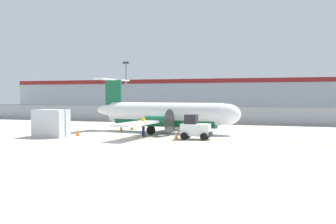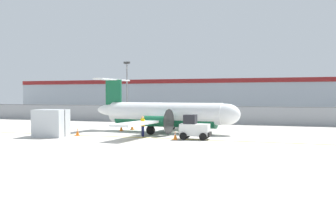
% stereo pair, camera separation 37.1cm
% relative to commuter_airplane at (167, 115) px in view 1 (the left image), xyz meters
% --- Properties ---
extents(ground_plane, '(140.00, 140.00, 0.01)m').
position_rel_commuter_airplane_xyz_m(ground_plane, '(-0.67, -4.61, -1.60)').
color(ground_plane, '#BCB7AD').
extents(perimeter_fence, '(98.00, 0.10, 2.10)m').
position_rel_commuter_airplane_xyz_m(perimeter_fence, '(-0.67, 11.39, -0.49)').
color(perimeter_fence, gray).
rests_on(perimeter_fence, ground).
extents(parking_lot_strip, '(98.00, 17.00, 0.12)m').
position_rel_commuter_airplane_xyz_m(parking_lot_strip, '(-0.67, 22.89, -1.54)').
color(parking_lot_strip, '#38383A').
rests_on(parking_lot_strip, ground).
extents(background_building, '(91.00, 8.10, 6.50)m').
position_rel_commuter_airplane_xyz_m(background_building, '(-0.67, 41.38, 1.66)').
color(background_building, '#A8B2BC').
rests_on(background_building, ground).
extents(commuter_airplane, '(14.22, 16.08, 4.92)m').
position_rel_commuter_airplane_xyz_m(commuter_airplane, '(0.00, 0.00, 0.00)').
color(commuter_airplane, white).
rests_on(commuter_airplane, ground).
extents(baggage_tug, '(2.36, 1.44, 1.88)m').
position_rel_commuter_airplane_xyz_m(baggage_tug, '(3.60, -4.37, -0.75)').
color(baggage_tug, silver).
rests_on(baggage_tug, ground).
extents(ground_crew_worker, '(0.48, 0.48, 1.70)m').
position_rel_commuter_airplane_xyz_m(ground_crew_worker, '(-0.81, -3.86, -0.65)').
color(ground_crew_worker, '#191E4C').
rests_on(ground_crew_worker, ground).
extents(cargo_container, '(2.62, 2.27, 2.20)m').
position_rel_commuter_airplane_xyz_m(cargo_container, '(-7.86, -6.21, -0.50)').
color(cargo_container, '#B7BCC1').
rests_on(cargo_container, ground).
extents(traffic_cone_near_left, '(0.36, 0.36, 0.64)m').
position_rel_commuter_airplane_xyz_m(traffic_cone_near_left, '(-6.20, -4.96, -1.29)').
color(traffic_cone_near_left, orange).
rests_on(traffic_cone_near_left, ground).
extents(traffic_cone_near_right, '(0.36, 0.36, 0.64)m').
position_rel_commuter_airplane_xyz_m(traffic_cone_near_right, '(-4.05, 1.44, -1.29)').
color(traffic_cone_near_right, orange).
rests_on(traffic_cone_near_right, ground).
extents(traffic_cone_far_left, '(0.36, 0.36, 0.64)m').
position_rel_commuter_airplane_xyz_m(traffic_cone_far_left, '(-4.54, -0.00, -1.29)').
color(traffic_cone_far_left, orange).
rests_on(traffic_cone_far_left, ground).
extents(traffic_cone_far_right, '(0.36, 0.36, 0.64)m').
position_rel_commuter_airplane_xyz_m(traffic_cone_far_right, '(2.32, -5.09, -1.29)').
color(traffic_cone_far_right, orange).
rests_on(traffic_cone_far_right, ground).
extents(parked_car_0, '(4.29, 2.19, 1.58)m').
position_rel_commuter_airplane_xyz_m(parked_car_0, '(-13.85, 19.30, -0.71)').
color(parked_car_0, black).
rests_on(parked_car_0, parking_lot_strip).
extents(parked_car_1, '(4.34, 2.31, 1.58)m').
position_rel_commuter_airplane_xyz_m(parked_car_1, '(-5.12, 24.93, -0.71)').
color(parked_car_1, silver).
rests_on(parked_car_1, parking_lot_strip).
extents(parked_car_2, '(4.37, 2.40, 1.58)m').
position_rel_commuter_airplane_xyz_m(parked_car_2, '(3.38, 21.79, -0.71)').
color(parked_car_2, slate).
rests_on(parked_car_2, parking_lot_strip).
extents(parked_car_3, '(4.27, 2.15, 1.58)m').
position_rel_commuter_airplane_xyz_m(parked_car_3, '(11.75, 21.72, -0.71)').
color(parked_car_3, black).
rests_on(parked_car_3, parking_lot_strip).
extents(apron_light_pole, '(0.70, 0.30, 7.27)m').
position_rel_commuter_airplane_xyz_m(apron_light_pole, '(-7.62, 8.14, 2.70)').
color(apron_light_pole, slate).
rests_on(apron_light_pole, ground).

